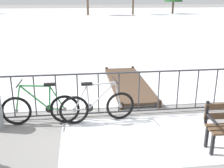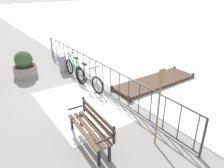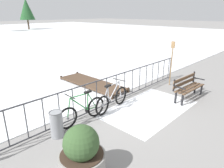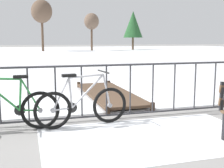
# 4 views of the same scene
# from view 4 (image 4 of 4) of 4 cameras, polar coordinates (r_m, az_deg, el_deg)

# --- Properties ---
(ground_plane) EXTENTS (160.00, 160.00, 0.00)m
(ground_plane) POSITION_cam_4_polar(r_m,az_deg,el_deg) (5.58, -5.86, -7.25)
(ground_plane) COLOR gray
(frozen_pond) EXTENTS (80.00, 56.00, 0.03)m
(frozen_pond) POSITION_cam_4_polar(r_m,az_deg,el_deg) (33.73, -14.77, 5.84)
(frozen_pond) COLOR white
(frozen_pond) RESTS_ON ground
(snow_patch) EXTENTS (3.41, 2.03, 0.01)m
(snow_patch) POSITION_cam_4_polar(r_m,az_deg,el_deg) (4.73, 7.47, -10.21)
(snow_patch) COLOR white
(snow_patch) RESTS_ON ground
(railing_fence) EXTENTS (9.06, 0.06, 1.07)m
(railing_fence) POSITION_cam_4_polar(r_m,az_deg,el_deg) (5.46, -5.95, -1.58)
(railing_fence) COLOR #38383D
(railing_fence) RESTS_ON ground
(bicycle_near_railing) EXTENTS (1.71, 0.52, 0.97)m
(bicycle_near_railing) POSITION_cam_4_polar(r_m,az_deg,el_deg) (5.20, -5.84, -4.25)
(bicycle_near_railing) COLOR black
(bicycle_near_railing) RESTS_ON ground
(bicycle_second) EXTENTS (1.71, 0.52, 0.97)m
(bicycle_second) POSITION_cam_4_polar(r_m,az_deg,el_deg) (5.17, -19.66, -4.79)
(bicycle_second) COLOR black
(bicycle_second) RESTS_ON ground
(wooden_dock) EXTENTS (1.10, 3.56, 0.20)m
(wooden_dock) POSITION_cam_4_polar(r_m,az_deg,el_deg) (7.72, -0.71, -1.82)
(wooden_dock) COLOR #4C3828
(wooden_dock) RESTS_ON ground
(tree_far_west) EXTENTS (2.69, 2.69, 6.60)m
(tree_far_west) POSITION_cam_4_polar(r_m,az_deg,el_deg) (39.77, -13.59, 13.56)
(tree_far_west) COLOR brown
(tree_far_west) RESTS_ON ground
(tree_west_mid) EXTENTS (2.81, 2.81, 5.63)m
(tree_west_mid) POSITION_cam_4_polar(r_m,az_deg,el_deg) (43.51, 4.14, 11.54)
(tree_west_mid) COLOR brown
(tree_west_mid) RESTS_ON ground
(tree_centre) EXTENTS (2.02, 2.02, 5.11)m
(tree_centre) POSITION_cam_4_polar(r_m,az_deg,el_deg) (40.92, -4.03, 12.04)
(tree_centre) COLOR brown
(tree_centre) RESTS_ON ground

